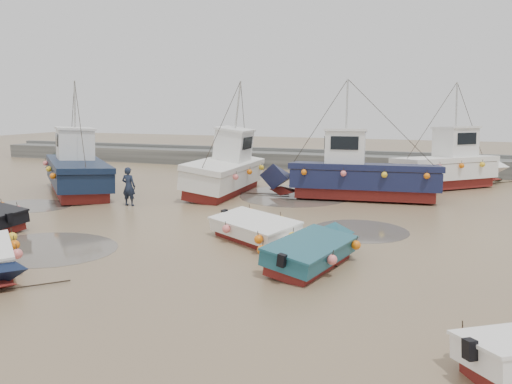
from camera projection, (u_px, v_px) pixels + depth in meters
ground at (184, 241)px, 18.17m from camera, size 120.00×120.00×0.00m
seawall at (322, 162)px, 38.37m from camera, size 60.00×4.92×1.50m
puddle_a at (46, 248)px, 17.22m from camera, size 5.12×5.12×0.01m
puddle_b at (360, 231)px, 19.67m from camera, size 3.82×3.82×0.01m
puddle_c at (30, 206)px, 24.57m from camera, size 4.25×4.25×0.01m
puddle_d at (296, 195)px, 27.52m from camera, size 6.12×6.12×0.01m
dinghy_2 at (314, 247)px, 15.41m from camera, size 2.65×5.72×1.43m
dinghy_5 at (262, 228)px, 17.77m from camera, size 5.34×3.67×1.43m
cabin_boat_0 at (75, 169)px, 28.23m from camera, size 8.90×8.63×6.22m
cabin_boat_1 at (226, 169)px, 28.18m from camera, size 2.91×9.95×6.22m
cabin_boat_2 at (352, 174)px, 26.26m from camera, size 10.91×3.83×6.22m
cabin_boat_3 at (453, 165)px, 29.91m from camera, size 7.61×7.17×6.22m
person at (130, 206)px, 24.61m from camera, size 0.73×0.50×1.92m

